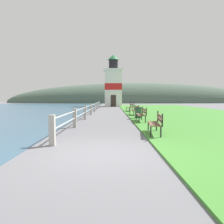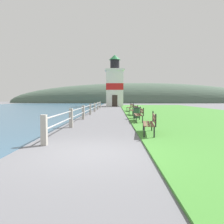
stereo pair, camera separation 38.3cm
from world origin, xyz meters
The scene contains 10 objects.
ground_plane centered at (0.00, 0.00, 0.00)m, with size 160.00×160.00×0.00m, color slate.
grass_verge centered at (7.66, 15.58, 0.03)m, with size 12.00×46.73×0.06m.
seawall_railing centered at (-1.56, 13.74, 0.57)m, with size 0.18×25.66×0.99m.
park_bench_near centered at (2.17, 2.99, 0.54)m, with size 0.66×1.81×0.94m.
park_bench_midway centered at (2.24, 7.80, 0.54)m, with size 0.50×1.90×0.94m.
park_bench_far centered at (2.31, 12.68, 0.54)m, with size 0.66×1.80×0.94m.
park_bench_by_lighthouse centered at (2.37, 17.93, 0.54)m, with size 0.63×1.96×0.94m.
lighthouse centered at (0.59, 32.92, 3.81)m, with size 3.37×3.37×9.08m.
trash_bin centered at (2.28, 9.92, 0.42)m, with size 0.54×0.54×0.84m.
distant_hillside centered at (8.00, 61.15, 0.00)m, with size 80.00×16.00×12.00m.
Camera 2 is at (0.74, -5.90, 1.53)m, focal length 35.00 mm.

